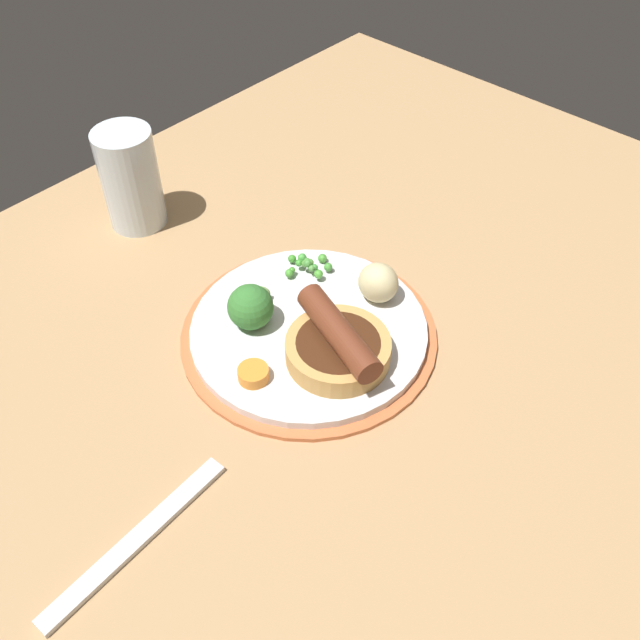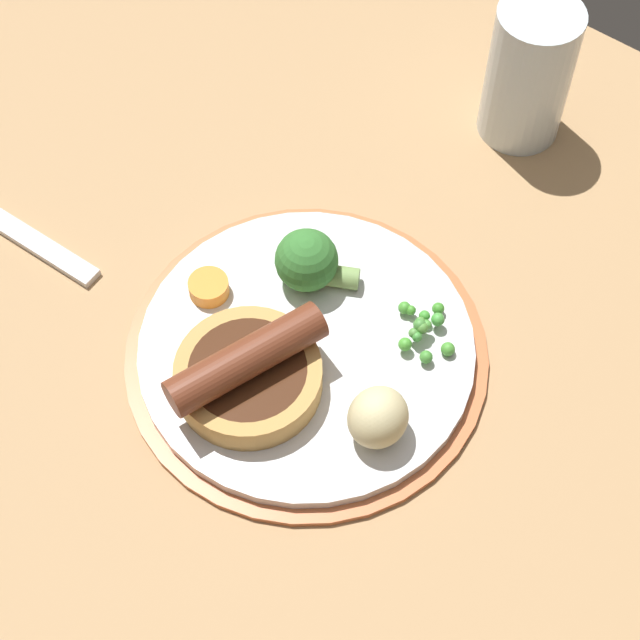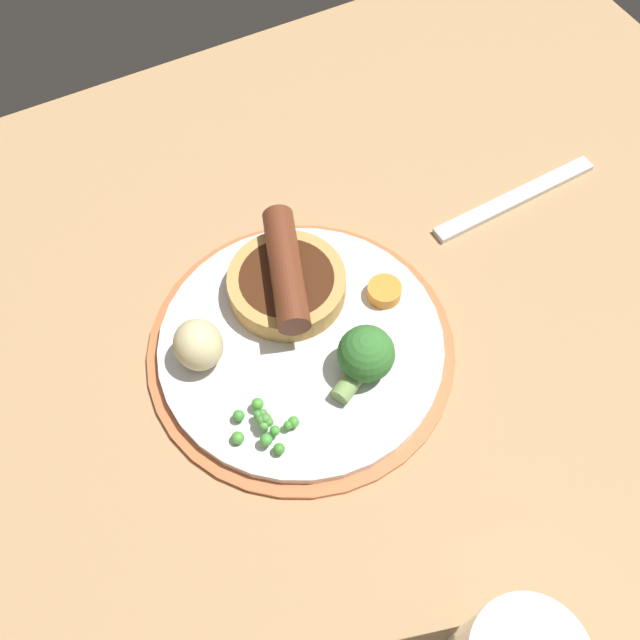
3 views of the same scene
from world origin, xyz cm
name	(u,v)px [view 3 (image 3 of 3)]	position (x,y,z in cm)	size (l,w,h in cm)	color
dining_table	(291,378)	(0.00, 0.00, 1.50)	(110.00, 80.00, 3.00)	tan
dinner_plate	(301,346)	(-1.70, -1.30, 3.57)	(25.59, 25.59, 1.40)	#CC6B3D
sausage_pudding	(287,280)	(-2.84, -6.14, 6.17)	(9.98, 11.50, 4.88)	tan
pea_pile	(264,425)	(4.25, 4.31, 5.35)	(5.23, 4.87, 1.86)	#43953C
broccoli_floret_near	(365,356)	(-5.03, 3.25, 6.58)	(5.99, 4.75, 4.55)	#387A33
potato_chunk_0	(198,345)	(6.08, -3.68, 6.47)	(4.22, 3.90, 4.14)	beige
carrot_slice_0	(384,291)	(-9.97, -2.05, 5.02)	(2.91, 2.91, 1.24)	orange
fork	(515,198)	(-27.01, -6.36, 3.30)	(18.00, 1.60, 0.60)	silver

